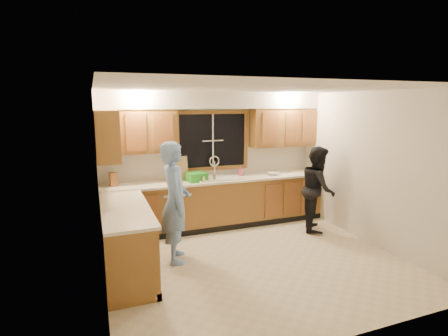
% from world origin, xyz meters
% --- Properties ---
extents(floor, '(4.20, 4.20, 0.00)m').
position_xyz_m(floor, '(0.00, 0.00, 0.00)').
color(floor, beige).
rests_on(floor, ground).
extents(ceiling, '(4.20, 4.20, 0.00)m').
position_xyz_m(ceiling, '(0.00, 0.00, 2.50)').
color(ceiling, silver).
extents(wall_back, '(4.20, 0.00, 4.20)m').
position_xyz_m(wall_back, '(0.00, 1.90, 1.25)').
color(wall_back, beige).
rests_on(wall_back, ground).
extents(wall_left, '(0.00, 3.80, 3.80)m').
position_xyz_m(wall_left, '(-2.10, 0.00, 1.25)').
color(wall_left, beige).
rests_on(wall_left, ground).
extents(wall_right, '(0.00, 3.80, 3.80)m').
position_xyz_m(wall_right, '(2.10, 0.00, 1.25)').
color(wall_right, beige).
rests_on(wall_right, ground).
extents(base_cabinets_back, '(4.20, 0.60, 0.88)m').
position_xyz_m(base_cabinets_back, '(0.00, 1.60, 0.44)').
color(base_cabinets_back, olive).
rests_on(base_cabinets_back, ground).
extents(base_cabinets_left, '(0.60, 1.90, 0.88)m').
position_xyz_m(base_cabinets_left, '(-1.80, 0.35, 0.44)').
color(base_cabinets_left, olive).
rests_on(base_cabinets_left, ground).
extents(countertop_back, '(4.20, 0.63, 0.04)m').
position_xyz_m(countertop_back, '(0.00, 1.58, 0.90)').
color(countertop_back, '#F5EBCE').
rests_on(countertop_back, base_cabinets_back).
extents(countertop_left, '(0.63, 1.90, 0.04)m').
position_xyz_m(countertop_left, '(-1.79, 0.35, 0.90)').
color(countertop_left, '#F5EBCE').
rests_on(countertop_left, base_cabinets_left).
extents(upper_cabinets_left, '(1.35, 0.33, 0.75)m').
position_xyz_m(upper_cabinets_left, '(-1.43, 1.73, 1.83)').
color(upper_cabinets_left, olive).
rests_on(upper_cabinets_left, wall_back).
extents(upper_cabinets_right, '(1.35, 0.33, 0.75)m').
position_xyz_m(upper_cabinets_right, '(1.43, 1.73, 1.83)').
color(upper_cabinets_right, olive).
rests_on(upper_cabinets_right, wall_back).
extents(upper_cabinets_return, '(0.33, 0.90, 0.75)m').
position_xyz_m(upper_cabinets_return, '(-1.94, 1.12, 1.83)').
color(upper_cabinets_return, olive).
rests_on(upper_cabinets_return, wall_left).
extents(soffit, '(4.20, 0.35, 0.30)m').
position_xyz_m(soffit, '(0.00, 1.72, 2.35)').
color(soffit, silver).
rests_on(soffit, wall_back).
extents(window_frame, '(1.44, 0.03, 1.14)m').
position_xyz_m(window_frame, '(0.00, 1.89, 1.60)').
color(window_frame, black).
rests_on(window_frame, wall_back).
extents(sink, '(0.86, 0.52, 0.57)m').
position_xyz_m(sink, '(0.00, 1.60, 0.86)').
color(sink, white).
rests_on(sink, countertop_back).
extents(dishwasher, '(0.60, 0.56, 0.82)m').
position_xyz_m(dishwasher, '(-0.85, 1.59, 0.41)').
color(dishwasher, white).
rests_on(dishwasher, floor).
extents(stove, '(0.58, 0.75, 0.90)m').
position_xyz_m(stove, '(-1.80, -0.22, 0.45)').
color(stove, white).
rests_on(stove, floor).
extents(man, '(0.53, 0.71, 1.77)m').
position_xyz_m(man, '(-1.07, 0.45, 0.89)').
color(man, '#7199D5').
rests_on(man, floor).
extents(woman, '(0.88, 0.94, 1.54)m').
position_xyz_m(woman, '(1.64, 0.79, 0.77)').
color(woman, black).
rests_on(woman, floor).
extents(knife_block, '(0.15, 0.13, 0.23)m').
position_xyz_m(knife_block, '(-1.85, 1.67, 1.04)').
color(knife_block, '#975929').
rests_on(knife_block, countertop_back).
extents(cutting_board, '(0.32, 0.11, 0.42)m').
position_xyz_m(cutting_board, '(-0.69, 1.77, 1.13)').
color(cutting_board, tan).
rests_on(cutting_board, countertop_back).
extents(dish_crate, '(0.37, 0.35, 0.16)m').
position_xyz_m(dish_crate, '(-0.43, 1.54, 1.00)').
color(dish_crate, green).
rests_on(dish_crate, countertop_back).
extents(soap_bottle, '(0.09, 0.09, 0.19)m').
position_xyz_m(soap_bottle, '(0.51, 1.72, 1.01)').
color(soap_bottle, '#F05B86').
rests_on(soap_bottle, countertop_back).
extents(bowl, '(0.21, 0.21, 0.05)m').
position_xyz_m(bowl, '(1.11, 1.52, 0.95)').
color(bowl, silver).
rests_on(bowl, countertop_back).
extents(can_left, '(0.08, 0.08, 0.12)m').
position_xyz_m(can_left, '(-0.35, 1.38, 0.98)').
color(can_left, beige).
rests_on(can_left, countertop_back).
extents(can_right, '(0.07, 0.07, 0.12)m').
position_xyz_m(can_right, '(-0.13, 1.41, 0.98)').
color(can_right, beige).
rests_on(can_right, countertop_back).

